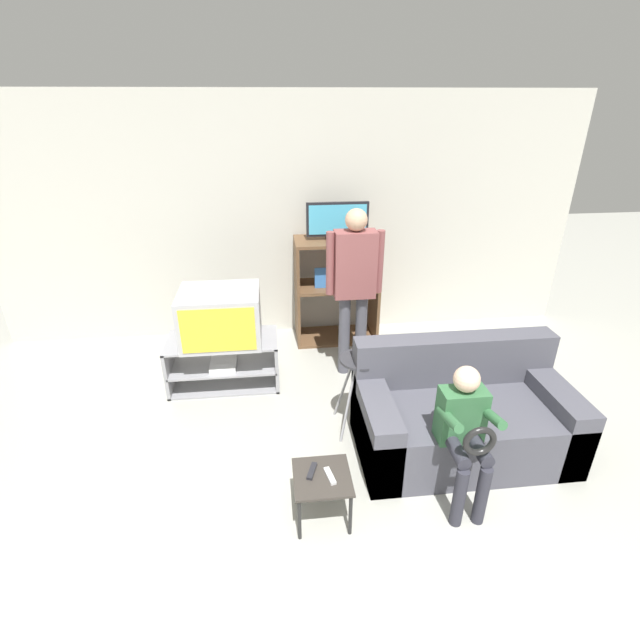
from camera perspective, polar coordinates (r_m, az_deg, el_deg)
The scene contains 12 objects.
wall_back at distance 5.16m, azimuth -3.60°, elevation 12.10°, with size 6.40×0.06×2.60m.
tv_stand at distance 4.53m, azimuth -11.73°, elevation -5.08°, with size 1.03×0.51×0.48m.
television_main at distance 4.30m, azimuth -12.13°, elevation 0.44°, with size 0.71×0.58×0.49m.
media_shelf at distance 5.13m, azimuth 2.01°, elevation 3.75°, with size 0.90×0.48×1.17m.
television_flat at distance 4.89m, azimuth 2.16°, elevation 11.94°, with size 0.65×0.20×0.39m.
folding_stool at distance 3.74m, azimuth 4.93°, elevation -6.49°, with size 0.37×0.38×0.67m.
snack_table at distance 3.14m, azimuth 0.26°, elevation -19.31°, with size 0.37×0.37×0.35m.
remote_control_black at distance 3.12m, azimuth -1.00°, elevation -18.09°, with size 0.04×0.14×0.02m, color #232328.
remote_control_white at distance 3.09m, azimuth 1.22°, elevation -18.63°, with size 0.04×0.14×0.02m, color silver.
couch at distance 3.81m, azimuth 16.98°, elevation -11.29°, with size 1.60×0.85×0.84m.
person_standing_adult at distance 4.32m, azimuth 4.25°, elevation 5.14°, with size 0.53×0.20×1.65m.
person_seated_child at distance 3.20m, azimuth 17.43°, elevation -12.53°, with size 0.33×0.43×1.00m.
Camera 1 is at (-0.25, -1.31, 2.52)m, focal length 26.00 mm.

